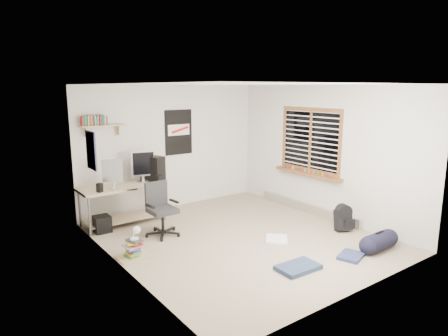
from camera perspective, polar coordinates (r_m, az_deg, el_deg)
floor at (r=6.74m, az=2.26°, el=-9.95°), size 4.00×4.50×0.01m
ceiling at (r=6.28m, az=2.44°, el=11.91°), size 4.00×4.50×0.01m
back_wall at (r=8.25m, az=-7.44°, el=2.96°), size 4.00×0.01×2.50m
left_wall at (r=5.40m, az=-14.57°, el=-1.80°), size 0.01×4.50×2.50m
right_wall at (r=7.78m, az=14.01°, el=2.21°), size 0.01×4.50×2.50m
desk at (r=7.53m, az=-14.22°, el=-5.01°), size 1.63×1.01×0.69m
monitor_left at (r=7.22m, az=-15.55°, el=-1.46°), size 0.36×0.27×0.40m
monitor_right at (r=7.58m, az=-11.54°, el=-0.37°), size 0.45×0.21×0.48m
pc_tower at (r=7.69m, az=-10.16°, el=-0.10°), size 0.36×0.51×0.49m
keyboard at (r=7.19m, az=-13.74°, el=-2.99°), size 0.38×0.20×0.02m
speaker_left at (r=7.08m, az=-17.33°, el=-2.77°), size 0.11×0.11×0.17m
speaker_right at (r=7.43m, az=-9.22°, el=-1.72°), size 0.10×0.10×0.18m
office_chair at (r=6.76m, az=-8.80°, el=-5.57°), size 0.62×0.62×0.91m
wall_shelf at (r=7.50m, az=-16.92°, el=5.80°), size 0.80×0.22×0.24m
poster_back_wall at (r=8.26m, az=-6.49°, el=5.10°), size 0.62×0.03×0.92m
poster_left_wall at (r=6.48m, az=-18.46°, el=2.39°), size 0.02×0.42×0.60m
window at (r=7.90m, az=12.16°, el=3.90°), size 0.10×1.50×1.26m
baseboard_heater at (r=8.19m, az=11.78°, el=-5.57°), size 0.08×2.50×0.18m
backpack at (r=7.27m, az=16.64°, el=-7.11°), size 0.33×0.30×0.36m
duffel_bag at (r=6.63m, az=21.26°, el=-9.78°), size 0.28×0.28×0.55m
tshirt at (r=6.67m, az=7.53°, el=-10.05°), size 0.53×0.53×0.04m
jeans_a at (r=5.73m, az=10.54°, el=-13.79°), size 0.60×0.39×0.06m
jeans_b at (r=6.28m, az=17.67°, el=-11.89°), size 0.48×0.41×0.05m
book_stack at (r=6.10m, az=-12.88°, el=-11.04°), size 0.47×0.41×0.29m
desk_lamp at (r=6.01m, az=-12.73°, el=-9.03°), size 0.17×0.23×0.20m
subwoofer at (r=7.25m, az=-17.00°, el=-7.69°), size 0.27×0.27×0.30m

